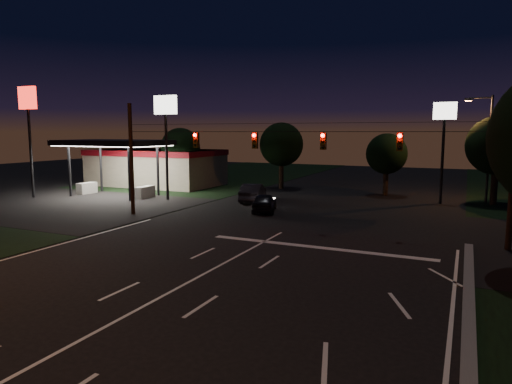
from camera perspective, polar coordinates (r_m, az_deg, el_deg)
The scene contains 17 objects.
ground at distance 15.88m, azimuth -16.56°, elevation -14.94°, with size 140.00×140.00×0.00m, color black.
cross_street_left at distance 40.65m, azimuth -22.86°, elevation -1.54°, with size 20.00×16.00×0.02m, color black.
stop_bar at distance 24.19m, azimuth 7.63°, elevation -6.86°, with size 12.00×0.50×0.01m, color silver.
utility_pole_right at distance 26.67m, azimuth 28.94°, elevation -6.41°, with size 0.30×0.30×9.00m, color black.
utility_pole_left at distance 34.43m, azimuth -15.08°, elevation -2.75°, with size 0.28×0.28×8.00m, color black.
signal_span at distance 27.69m, azimuth 4.01°, elevation 6.51°, with size 24.00×0.40×1.56m.
gas_station at distance 52.20m, azimuth -12.66°, elevation 3.38°, with size 14.20×16.10×5.25m.
pole_sign_left_near at distance 40.67m, azimuth -11.22°, elevation 8.78°, with size 2.20×0.30×9.10m.
pole_sign_left_far at distance 46.10m, azimuth -26.58°, elevation 8.76°, with size 2.00×0.30×10.00m.
pole_sign_right at distance 40.95m, azimuth 22.45°, elevation 7.31°, with size 1.80×0.30×8.40m.
street_light_right_far at distance 42.93m, azimuth 26.84°, elevation 5.72°, with size 2.20×0.35×9.00m.
tree_far_a at distance 49.61m, azimuth -9.34°, elevation 5.42°, with size 4.20×4.20×6.42m.
tree_far_b at distance 48.46m, azimuth 3.27°, elevation 5.88°, with size 4.60×4.60×6.98m.
tree_far_c at distance 44.59m, azimuth 16.05°, elevation 4.55°, with size 3.80×3.80×5.86m.
tree_far_d at distance 42.11m, azimuth 27.91°, elevation 5.07°, with size 4.80×4.80×7.30m.
car_oncoming_a at distance 34.42m, azimuth 1.04°, elevation -1.31°, with size 1.65×4.11×1.40m, color black.
car_oncoming_b at distance 39.30m, azimuth -0.38°, elevation -0.09°, with size 1.66×4.75×1.56m, color black.
Camera 1 is at (9.88, -10.90, 5.99)m, focal length 32.00 mm.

